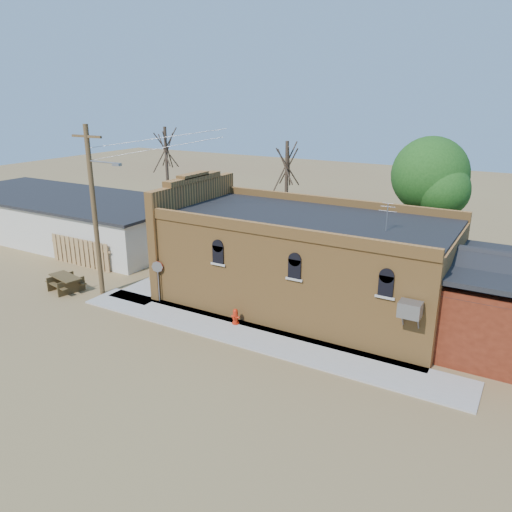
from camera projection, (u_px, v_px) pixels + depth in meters
The scene contains 14 objects.
ground at pixel (214, 337), 22.39m from camera, with size 120.00×120.00×0.00m, color brown.
sidewalk_south at pixel (252, 336), 22.40m from camera, with size 19.00×2.20×0.08m, color #9E9991.
sidewalk_west at pixel (185, 273), 30.31m from camera, with size 2.60×10.00×0.08m, color #9E9991.
brick_bar at pixel (301, 260), 25.39m from camera, with size 16.40×7.97×6.30m.
storage_building at pixel (66, 216), 37.53m from camera, with size 20.40×8.40×3.17m.
wood_fence at pixel (80, 252), 31.34m from camera, with size 5.20×0.10×1.80m, color #936542, non-canonical shape.
utility_pole at pixel (95, 208), 25.77m from camera, with size 3.12×0.26×9.00m.
tree_bare_near at pixel (287, 165), 32.65m from camera, with size 2.80×2.80×7.65m.
tree_bare_far at pixel (166, 148), 38.59m from camera, with size 2.80×2.80×8.16m.
tree_leafy at pixel (430, 175), 28.77m from camera, with size 4.40×4.40×8.15m.
fire_hydrant at pixel (235, 316), 23.41m from camera, with size 0.44×0.43×0.76m.
stop_sign at pixel (158, 271), 25.54m from camera, with size 0.57×0.27×2.21m.
trash_barrel at pixel (162, 285), 27.06m from camera, with size 0.58×0.58×0.90m, color #1A5084.
picnic_table at pixel (66, 281), 27.51m from camera, with size 2.32×1.93×0.85m.
Camera 1 is at (11.76, -16.46, 10.44)m, focal length 35.00 mm.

